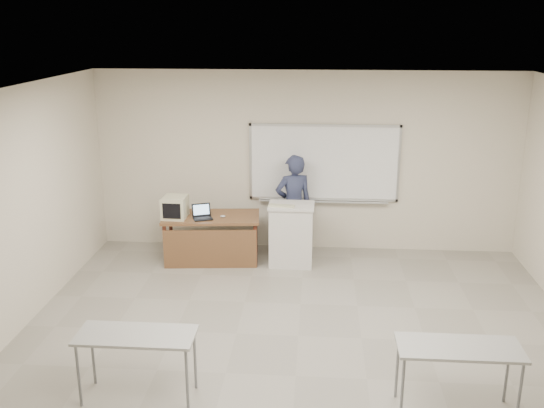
# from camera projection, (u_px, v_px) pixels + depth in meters

# --- Properties ---
(floor) EXTENTS (7.00, 8.00, 0.01)m
(floor) POSITION_uv_depth(u_px,v_px,m) (296.00, 376.00, 6.67)
(floor) COLOR gray
(floor) RESTS_ON ground
(whiteboard) EXTENTS (2.48, 0.10, 1.31)m
(whiteboard) POSITION_uv_depth(u_px,v_px,m) (324.00, 164.00, 10.00)
(whiteboard) COLOR white
(whiteboard) RESTS_ON floor
(student_desks) EXTENTS (4.40, 2.20, 0.73)m
(student_desks) POSITION_uv_depth(u_px,v_px,m) (290.00, 396.00, 5.18)
(student_desks) COLOR #969691
(student_desks) RESTS_ON floor
(instructor_desk) EXTENTS (1.54, 0.77, 0.75)m
(instructor_desk) POSITION_uv_depth(u_px,v_px,m) (210.00, 229.00, 9.65)
(instructor_desk) COLOR brown
(instructor_desk) RESTS_ON floor
(podium) EXTENTS (0.71, 0.52, 1.00)m
(podium) POSITION_uv_depth(u_px,v_px,m) (291.00, 234.00, 9.58)
(podium) COLOR #B9B6B2
(podium) RESTS_ON floor
(crt_monitor) EXTENTS (0.37, 0.42, 0.35)m
(crt_monitor) POSITION_uv_depth(u_px,v_px,m) (175.00, 207.00, 9.57)
(crt_monitor) COLOR #BEBC99
(crt_monitor) RESTS_ON instructor_desk
(laptop) EXTENTS (0.29, 0.27, 0.22)m
(laptop) POSITION_uv_depth(u_px,v_px,m) (203.00, 215.00, 9.57)
(laptop) COLOR black
(laptop) RESTS_ON instructor_desk
(mouse) EXTENTS (0.09, 0.07, 0.03)m
(mouse) POSITION_uv_depth(u_px,v_px,m) (223.00, 216.00, 9.62)
(mouse) COLOR #B4B6BD
(mouse) RESTS_ON instructor_desk
(keyboard) EXTENTS (0.41, 0.18, 0.02)m
(keyboard) POSITION_uv_depth(u_px,v_px,m) (281.00, 206.00, 9.33)
(keyboard) COLOR #BEBC99
(keyboard) RESTS_ON podium
(presenter) EXTENTS (0.71, 0.58, 1.69)m
(presenter) POSITION_uv_depth(u_px,v_px,m) (293.00, 205.00, 9.95)
(presenter) COLOR black
(presenter) RESTS_ON floor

